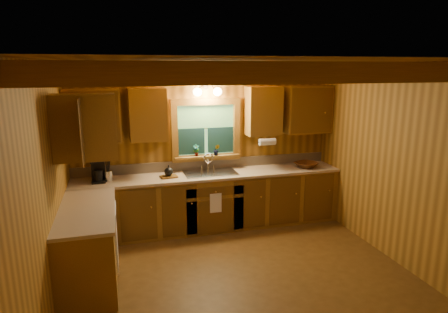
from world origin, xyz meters
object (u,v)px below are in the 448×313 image
(sink, at_px, (210,176))
(coffee_maker, at_px, (98,170))
(cutting_board, at_px, (169,177))
(wicker_basket, at_px, (306,165))

(sink, distance_m, coffee_maker, 1.69)
(sink, bearing_deg, cutting_board, -175.29)
(cutting_board, bearing_deg, wicker_basket, -8.23)
(coffee_maker, height_order, wicker_basket, coffee_maker)
(coffee_maker, xyz_separation_m, cutting_board, (1.02, -0.06, -0.16))
(coffee_maker, height_order, cutting_board, coffee_maker)
(sink, xyz_separation_m, cutting_board, (-0.66, -0.05, 0.06))
(sink, bearing_deg, wicker_basket, -2.97)
(coffee_maker, relative_size, cutting_board, 1.39)
(coffee_maker, bearing_deg, cutting_board, -3.55)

